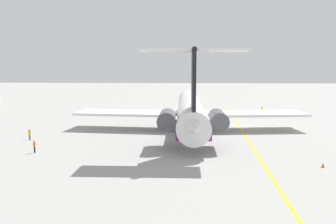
{
  "coord_description": "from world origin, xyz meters",
  "views": [
    {
      "loc": [
        -67.88,
        11.11,
        11.48
      ],
      "look_at": [
        -3.99,
        14.29,
        3.23
      ],
      "focal_mm": 38.3,
      "sensor_mm": 36.0,
      "label": 1
    }
  ],
  "objects_px": {
    "safety_cone_nose": "(323,165)",
    "ground_crew_portside": "(34,145)",
    "ground_crew_near_tail": "(29,133)",
    "main_jetliner": "(190,110)",
    "ground_crew_near_nose": "(262,109)"
  },
  "relations": [
    {
      "from": "ground_crew_near_nose",
      "to": "ground_crew_portside",
      "type": "bearing_deg",
      "value": 13.06
    },
    {
      "from": "ground_crew_near_nose",
      "to": "ground_crew_portside",
      "type": "xyz_separation_m",
      "value": [
        -42.73,
        38.77,
        0.05
      ]
    },
    {
      "from": "main_jetliner",
      "to": "safety_cone_nose",
      "type": "xyz_separation_m",
      "value": [
        -22.13,
        -14.83,
        -3.48
      ]
    },
    {
      "from": "ground_crew_near_nose",
      "to": "main_jetliner",
      "type": "bearing_deg",
      "value": 20.46
    },
    {
      "from": "main_jetliner",
      "to": "safety_cone_nose",
      "type": "relative_size",
      "value": 85.67
    },
    {
      "from": "main_jetliner",
      "to": "ground_crew_near_nose",
      "type": "height_order",
      "value": "main_jetliner"
    },
    {
      "from": "main_jetliner",
      "to": "ground_crew_near_tail",
      "type": "distance_m",
      "value": 26.78
    },
    {
      "from": "ground_crew_near_nose",
      "to": "safety_cone_nose",
      "type": "bearing_deg",
      "value": 51.6
    },
    {
      "from": "ground_crew_near_nose",
      "to": "ground_crew_portside",
      "type": "height_order",
      "value": "ground_crew_portside"
    },
    {
      "from": "safety_cone_nose",
      "to": "ground_crew_portside",
      "type": "bearing_deg",
      "value": 81.8
    },
    {
      "from": "ground_crew_near_nose",
      "to": "safety_cone_nose",
      "type": "distance_m",
      "value": 47.98
    },
    {
      "from": "ground_crew_portside",
      "to": "ground_crew_near_nose",
      "type": "bearing_deg",
      "value": 67.91
    },
    {
      "from": "ground_crew_portside",
      "to": "ground_crew_near_tail",
      "type": "bearing_deg",
      "value": 137.76
    },
    {
      "from": "ground_crew_near_tail",
      "to": "ground_crew_portside",
      "type": "distance_m",
      "value": 9.28
    },
    {
      "from": "ground_crew_near_nose",
      "to": "safety_cone_nose",
      "type": "relative_size",
      "value": 2.98
    }
  ]
}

